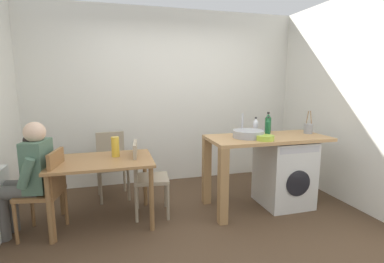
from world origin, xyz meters
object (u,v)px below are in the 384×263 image
object	(u,v)px
chair_person_seat	(47,188)
mixing_bowl	(265,137)
bottle_tall_green	(256,126)
vase	(115,147)
chair_opposite	(145,174)
bottle_clear_small	(268,123)
utensil_crock	(308,128)
chair_spare_by_wall	(112,161)
seated_person	(30,173)
dining_table	(102,168)
bottle_squat_brown	(268,127)
washing_machine	(284,172)

from	to	relation	value
chair_person_seat	mixing_bowl	bearing A→B (deg)	-84.60
bottle_tall_green	mixing_bowl	world-z (taller)	bottle_tall_green
vase	chair_opposite	bearing A→B (deg)	-7.39
bottle_clear_small	utensil_crock	xyz separation A→B (m)	(0.47, -0.21, -0.05)
chair_opposite	chair_spare_by_wall	distance (m)	0.81
chair_person_seat	seated_person	distance (m)	0.23
dining_table	vase	bearing A→B (deg)	33.69
chair_person_seat	vase	world-z (taller)	vase
utensil_crock	vase	size ratio (longest dim) A/B	1.30
seated_person	bottle_tall_green	world-z (taller)	seated_person
mixing_bowl	vase	xyz separation A→B (m)	(-1.69, 0.41, -0.10)
chair_spare_by_wall	bottle_tall_green	world-z (taller)	bottle_tall_green
chair_spare_by_wall	utensil_crock	xyz separation A→B (m)	(2.53, -0.83, 0.48)
utensil_crock	vase	distance (m)	2.48
chair_person_seat	bottle_tall_green	bearing A→B (deg)	-75.42
chair_spare_by_wall	bottle_squat_brown	size ratio (longest dim) A/B	3.72
washing_machine	vase	size ratio (longest dim) A/B	3.74
chair_spare_by_wall	bottle_clear_small	distance (m)	2.21
bottle_clear_small	bottle_tall_green	bearing A→B (deg)	-161.64
chair_opposite	mixing_bowl	xyz separation A→B (m)	(1.36, -0.36, 0.44)
seated_person	utensil_crock	size ratio (longest dim) A/B	4.01
chair_opposite	seated_person	distance (m)	1.20
chair_opposite	seated_person	bearing A→B (deg)	-77.16
utensil_crock	chair_person_seat	bearing A→B (deg)	-178.97
dining_table	chair_opposite	world-z (taller)	chair_opposite
washing_machine	bottle_squat_brown	xyz separation A→B (m)	(-0.22, 0.07, 0.60)
dining_table	bottle_tall_green	size ratio (longest dim) A/B	4.93
chair_opposite	mixing_bowl	bearing A→B (deg)	81.01
washing_machine	bottle_clear_small	xyz separation A→B (m)	(-0.11, 0.27, 0.61)
bottle_squat_brown	mixing_bowl	xyz separation A→B (m)	(-0.19, -0.27, -0.08)
seated_person	bottle_clear_small	size ratio (longest dim) A/B	4.36
chair_person_seat	bottle_clear_small	world-z (taller)	bottle_clear_small
mixing_bowl	chair_opposite	bearing A→B (deg)	165.06
chair_opposite	bottle_squat_brown	bearing A→B (deg)	92.49
seated_person	chair_opposite	bearing A→B (deg)	-73.09
chair_spare_by_wall	washing_machine	size ratio (longest dim) A/B	1.05
chair_spare_by_wall	mixing_bowl	xyz separation A→B (m)	(1.75, -1.08, 0.44)
dining_table	washing_machine	size ratio (longest dim) A/B	1.28
dining_table	mixing_bowl	xyz separation A→B (m)	(1.84, -0.31, 0.31)
chair_spare_by_wall	bottle_squat_brown	bearing A→B (deg)	150.86
washing_machine	bottle_squat_brown	distance (m)	0.64
bottle_tall_green	seated_person	bearing A→B (deg)	-176.33
seated_person	chair_spare_by_wall	bearing A→B (deg)	-32.83
chair_person_seat	bottle_squat_brown	xyz separation A→B (m)	(2.58, 0.08, 0.52)
vase	bottle_clear_small	bearing A→B (deg)	1.66
washing_machine	bottle_clear_small	bearing A→B (deg)	111.86
chair_opposite	bottle_squat_brown	distance (m)	1.64
dining_table	chair_spare_by_wall	distance (m)	0.79
chair_spare_by_wall	vase	xyz separation A→B (m)	(0.06, -0.67, 0.35)
dining_table	bottle_squat_brown	xyz separation A→B (m)	(2.03, -0.04, 0.39)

